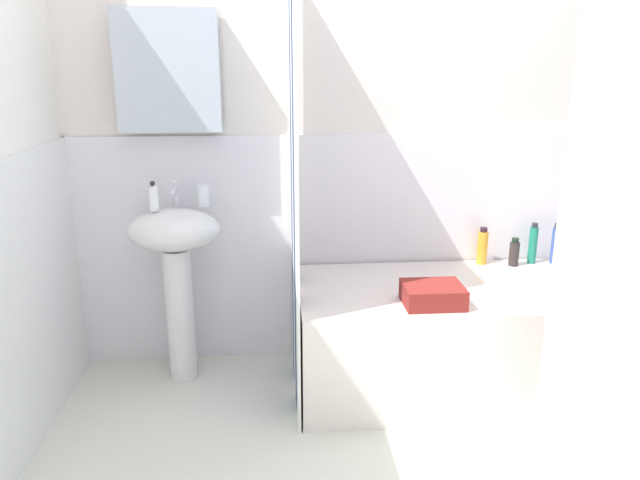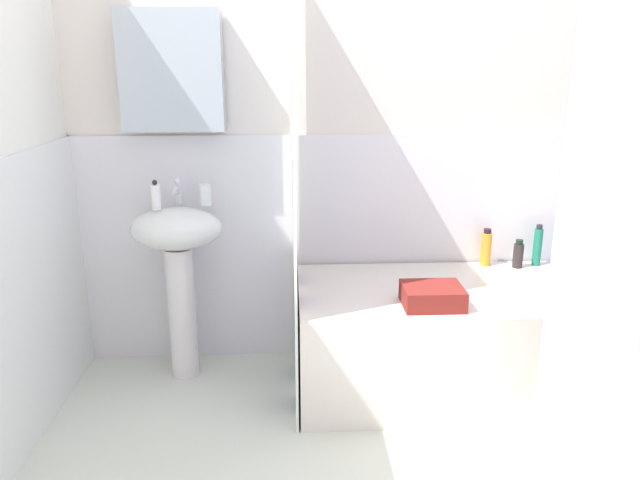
{
  "view_description": "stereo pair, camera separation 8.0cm",
  "coord_description": "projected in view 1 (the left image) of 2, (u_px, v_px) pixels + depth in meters",
  "views": [
    {
      "loc": [
        -0.53,
        -1.79,
        1.54
      ],
      "look_at": [
        -0.32,
        0.82,
        0.77
      ],
      "focal_mm": 33.79,
      "sensor_mm": 36.0,
      "label": 1
    },
    {
      "loc": [
        -0.45,
        -1.8,
        1.54
      ],
      "look_at": [
        -0.32,
        0.82,
        0.77
      ],
      "focal_mm": 33.79,
      "sensor_mm": 36.0,
      "label": 2
    }
  ],
  "objects": [
    {
      "name": "wall_back_tiled",
      "position": [
        364.0,
        145.0,
        3.07
      ],
      "size": [
        3.6,
        0.18,
        2.4
      ],
      "color": "silver",
      "rests_on": "ground_plane"
    },
    {
      "name": "sink",
      "position": [
        176.0,
        257.0,
        2.91
      ],
      "size": [
        0.44,
        0.34,
        0.88
      ],
      "color": "white",
      "rests_on": "ground_plane"
    },
    {
      "name": "faucet",
      "position": [
        175.0,
        193.0,
        2.91
      ],
      "size": [
        0.03,
        0.12,
        0.12
      ],
      "color": "silver",
      "rests_on": "sink"
    },
    {
      "name": "soap_dispenser",
      "position": [
        153.0,
        198.0,
        2.81
      ],
      "size": [
        0.04,
        0.04,
        0.14
      ],
      "color": "white",
      "rests_on": "sink"
    },
    {
      "name": "toothbrush_cup",
      "position": [
        203.0,
        196.0,
        2.91
      ],
      "size": [
        0.06,
        0.06,
        0.1
      ],
      "primitive_type": "cylinder",
      "color": "silver",
      "rests_on": "sink"
    },
    {
      "name": "bathtub",
      "position": [
        449.0,
        336.0,
        2.95
      ],
      "size": [
        1.48,
        0.74,
        0.52
      ],
      "primitive_type": "cube",
      "color": "silver",
      "rests_on": "ground_plane"
    },
    {
      "name": "shower_curtain",
      "position": [
        294.0,
        190.0,
        2.68
      ],
      "size": [
        0.01,
        0.74,
        2.0
      ],
      "color": "white",
      "rests_on": "ground_plane"
    },
    {
      "name": "lotion_bottle",
      "position": [
        556.0,
        245.0,
        3.18
      ],
      "size": [
        0.05,
        0.05,
        0.22
      ],
      "color": "#354C96",
      "rests_on": "bathtub"
    },
    {
      "name": "body_wash_bottle",
      "position": [
        533.0,
        244.0,
        3.18
      ],
      "size": [
        0.04,
        0.04,
        0.22
      ],
      "color": "#1C785D",
      "rests_on": "bathtub"
    },
    {
      "name": "shampoo_bottle",
      "position": [
        514.0,
        253.0,
        3.15
      ],
      "size": [
        0.05,
        0.05,
        0.15
      ],
      "color": "#2E2727",
      "rests_on": "bathtub"
    },
    {
      "name": "conditioner_bottle",
      "position": [
        482.0,
        247.0,
        3.17
      ],
      "size": [
        0.05,
        0.05,
        0.2
      ],
      "color": "orange",
      "rests_on": "bathtub"
    },
    {
      "name": "towel_folded",
      "position": [
        433.0,
        295.0,
        2.65
      ],
      "size": [
        0.26,
        0.21,
        0.09
      ],
      "primitive_type": "cube",
      "rotation": [
        0.0,
        0.0,
        -0.0
      ],
      "color": "maroon",
      "rests_on": "bathtub"
    }
  ]
}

